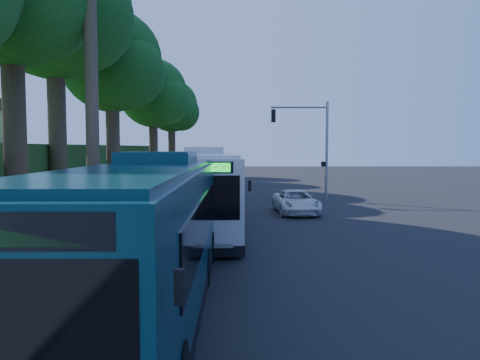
{
  "coord_description": "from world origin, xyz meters",
  "views": [
    {
      "loc": [
        -1.43,
        -23.19,
        3.78
      ],
      "look_at": [
        -1.38,
        1.0,
        2.09
      ],
      "focal_mm": 35.0,
      "sensor_mm": 36.0,
      "label": 1
    }
  ],
  "objects_px": {
    "white_bus": "(204,189)",
    "pickup": "(296,202)",
    "teal_bus": "(146,235)",
    "bus_shelter": "(106,193)"
  },
  "relations": [
    {
      "from": "white_bus",
      "to": "pickup",
      "type": "distance_m",
      "value": 7.02
    },
    {
      "from": "pickup",
      "to": "white_bus",
      "type": "bearing_deg",
      "value": -139.17
    },
    {
      "from": "white_bus",
      "to": "teal_bus",
      "type": "bearing_deg",
      "value": -96.72
    },
    {
      "from": "bus_shelter",
      "to": "pickup",
      "type": "distance_m",
      "value": 11.12
    },
    {
      "from": "white_bus",
      "to": "teal_bus",
      "type": "height_order",
      "value": "white_bus"
    },
    {
      "from": "teal_bus",
      "to": "pickup",
      "type": "height_order",
      "value": "teal_bus"
    },
    {
      "from": "teal_bus",
      "to": "pickup",
      "type": "bearing_deg",
      "value": 71.15
    },
    {
      "from": "white_bus",
      "to": "teal_bus",
      "type": "relative_size",
      "value": 1.05
    },
    {
      "from": "bus_shelter",
      "to": "teal_bus",
      "type": "height_order",
      "value": "teal_bus"
    },
    {
      "from": "white_bus",
      "to": "bus_shelter",
      "type": "bearing_deg",
      "value": -165.66
    }
  ]
}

